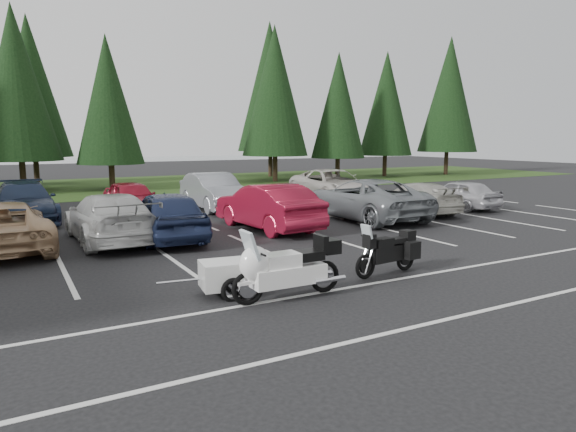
% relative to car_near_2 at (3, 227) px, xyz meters
% --- Properties ---
extents(ground, '(120.00, 120.00, 0.00)m').
position_rel_car_near_2_xyz_m(ground, '(6.17, -4.42, -0.73)').
color(ground, black).
rests_on(ground, ground).
extents(grass_strip, '(80.00, 16.00, 0.01)m').
position_rel_car_near_2_xyz_m(grass_strip, '(6.17, 19.58, -0.72)').
color(grass_strip, '#1F3511').
rests_on(grass_strip, ground).
extents(lake_water, '(70.00, 50.00, 0.02)m').
position_rel_car_near_2_xyz_m(lake_water, '(10.17, 50.58, -0.73)').
color(lake_water, slate).
rests_on(lake_water, ground).
extents(stall_markings, '(32.00, 16.00, 0.01)m').
position_rel_car_near_2_xyz_m(stall_markings, '(6.17, -2.42, -0.72)').
color(stall_markings, silver).
rests_on(stall_markings, ground).
extents(conifer_4, '(4.80, 4.80, 11.17)m').
position_rel_car_near_2_xyz_m(conifer_4, '(1.17, 18.48, 5.80)').
color(conifer_4, '#332316').
rests_on(conifer_4, ground).
extents(conifer_5, '(4.14, 4.14, 9.63)m').
position_rel_car_near_2_xyz_m(conifer_5, '(6.17, 17.18, 4.90)').
color(conifer_5, '#332316').
rests_on(conifer_5, ground).
extents(conifer_6, '(4.93, 4.93, 11.48)m').
position_rel_car_near_2_xyz_m(conifer_6, '(18.17, 17.68, 5.98)').
color(conifer_6, '#332316').
rests_on(conifer_6, ground).
extents(conifer_7, '(4.27, 4.27, 9.94)m').
position_rel_car_near_2_xyz_m(conifer_7, '(23.67, 17.38, 5.08)').
color(conifer_7, '#332316').
rests_on(conifer_7, ground).
extents(conifer_8, '(4.53, 4.53, 10.56)m').
position_rel_car_near_2_xyz_m(conifer_8, '(29.17, 18.18, 5.44)').
color(conifer_8, '#332316').
rests_on(conifer_8, ground).
extents(conifer_9, '(5.19, 5.19, 12.10)m').
position_rel_car_near_2_xyz_m(conifer_9, '(35.17, 16.88, 6.35)').
color(conifer_9, '#332316').
rests_on(conifer_9, ground).
extents(conifer_back_b, '(4.97, 4.97, 11.58)m').
position_rel_car_near_2_xyz_m(conifer_back_b, '(2.17, 23.08, 6.04)').
color(conifer_back_b, '#332316').
rests_on(conifer_back_b, ground).
extents(conifer_back_c, '(5.50, 5.50, 12.81)m').
position_rel_car_near_2_xyz_m(conifer_back_c, '(20.17, 22.38, 6.77)').
color(conifer_back_c, '#332316').
rests_on(conifer_back_c, ground).
extents(car_near_2, '(2.64, 5.34, 1.45)m').
position_rel_car_near_2_xyz_m(car_near_2, '(0.00, 0.00, 0.00)').
color(car_near_2, tan).
rests_on(car_near_2, ground).
extents(car_near_3, '(2.34, 5.42, 1.55)m').
position_rel_car_near_2_xyz_m(car_near_3, '(2.96, -0.11, 0.05)').
color(car_near_3, '#B8B9B6').
rests_on(car_near_3, ground).
extents(car_near_4, '(2.20, 4.87, 1.62)m').
position_rel_car_near_2_xyz_m(car_near_4, '(4.64, -0.63, 0.08)').
color(car_near_4, '#1D2749').
rests_on(car_near_4, ground).
extents(car_near_5, '(2.16, 5.14, 1.65)m').
position_rel_car_near_2_xyz_m(car_near_5, '(8.37, -0.46, 0.10)').
color(car_near_5, maroon).
rests_on(car_near_5, ground).
extents(car_near_6, '(2.77, 5.97, 1.66)m').
position_rel_car_near_2_xyz_m(car_near_6, '(12.86, -0.31, 0.10)').
color(car_near_6, slate).
rests_on(car_near_6, ground).
extents(car_near_7, '(2.31, 4.80, 1.35)m').
position_rel_car_near_2_xyz_m(car_near_7, '(15.94, 0.02, -0.05)').
color(car_near_7, '#AFADA1').
rests_on(car_near_7, ground).
extents(car_near_8, '(1.66, 3.99, 1.35)m').
position_rel_car_near_2_xyz_m(car_near_8, '(18.74, 0.15, -0.05)').
color(car_near_8, '#B2B1B6').
rests_on(car_near_8, ground).
extents(car_far_1, '(2.35, 5.44, 1.56)m').
position_rel_car_near_2_xyz_m(car_far_1, '(0.75, 5.53, 0.05)').
color(car_far_1, '#17223A').
rests_on(car_far_1, ground).
extents(car_far_2, '(2.00, 4.39, 1.46)m').
position_rel_car_near_2_xyz_m(car_far_2, '(4.84, 5.39, 0.00)').
color(car_far_2, maroon).
rests_on(car_far_2, ground).
extents(car_far_3, '(1.83, 5.09, 1.67)m').
position_rel_car_near_2_xyz_m(car_far_3, '(8.54, 5.34, 0.11)').
color(car_far_3, gray).
rests_on(car_far_3, ground).
extents(car_far_4, '(3.26, 6.15, 1.65)m').
position_rel_car_near_2_xyz_m(car_far_4, '(15.17, 5.43, 0.10)').
color(car_far_4, beige).
rests_on(car_far_4, ground).
extents(touring_motorcycle, '(2.74, 0.86, 1.52)m').
position_rel_car_near_2_xyz_m(touring_motorcycle, '(5.06, -7.94, 0.03)').
color(touring_motorcycle, white).
rests_on(touring_motorcycle, ground).
extents(cargo_trailer, '(1.72, 1.12, 0.75)m').
position_rel_car_near_2_xyz_m(cargo_trailer, '(4.08, -7.11, -0.35)').
color(cargo_trailer, silver).
rests_on(cargo_trailer, ground).
extents(adventure_motorcycle, '(2.23, 0.98, 1.31)m').
position_rel_car_near_2_xyz_m(adventure_motorcycle, '(8.04, -7.43, -0.07)').
color(adventure_motorcycle, black).
rests_on(adventure_motorcycle, ground).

